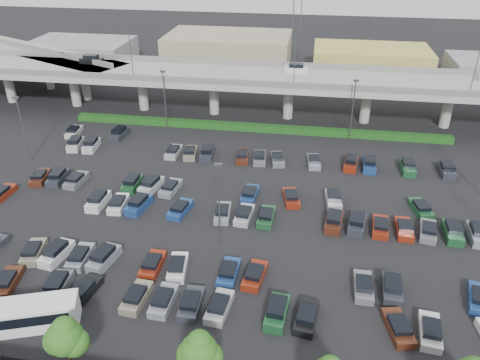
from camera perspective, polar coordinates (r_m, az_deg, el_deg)
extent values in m
plane|color=black|center=(61.05, -0.98, -3.18)|extent=(280.00, 280.00, 0.00)
cube|color=gray|center=(87.00, 2.68, 12.24)|extent=(150.00, 13.00, 1.10)
cube|color=#605F5B|center=(80.76, 2.17, 11.66)|extent=(150.00, 0.50, 1.00)
cube|color=#605F5B|center=(92.67, 3.16, 13.98)|extent=(150.00, 0.50, 1.00)
cylinder|color=gray|center=(106.36, -26.32, 10.27)|extent=(1.80, 1.80, 6.70)
cube|color=#605F5B|center=(105.52, -26.70, 11.87)|extent=(2.60, 9.75, 0.50)
cylinder|color=gray|center=(99.12, -19.51, 10.40)|extent=(1.80, 1.80, 6.70)
cube|color=#605F5B|center=(98.23, -19.82, 12.13)|extent=(2.60, 9.75, 0.50)
cylinder|color=gray|center=(93.44, -11.76, 10.37)|extent=(1.80, 1.80, 6.70)
cube|color=#605F5B|center=(92.49, -11.96, 12.21)|extent=(2.60, 9.75, 0.50)
cylinder|color=gray|center=(89.60, -3.19, 10.12)|extent=(1.80, 1.80, 6.70)
cube|color=#605F5B|center=(88.61, -3.25, 12.04)|extent=(2.60, 9.75, 0.50)
cylinder|color=gray|center=(87.85, 5.91, 9.61)|extent=(1.80, 1.80, 6.70)
cube|color=#605F5B|center=(86.84, 6.01, 11.56)|extent=(2.60, 9.75, 0.50)
cylinder|color=gray|center=(88.31, 15.11, 8.85)|extent=(1.80, 1.80, 6.70)
cube|color=#605F5B|center=(87.31, 15.38, 10.78)|extent=(2.60, 9.75, 0.50)
cylinder|color=gray|center=(90.95, 23.95, 7.90)|extent=(1.80, 1.80, 6.70)
cube|color=#605F5B|center=(89.98, 24.35, 9.76)|extent=(2.60, 9.75, 0.50)
cube|color=black|center=(98.96, -17.64, 13.71)|extent=(4.40, 1.82, 1.05)
cube|color=black|center=(98.76, -17.71, 14.16)|extent=(2.60, 1.60, 0.65)
cube|color=silver|center=(89.14, 6.86, 13.21)|extent=(4.40, 1.82, 1.05)
cube|color=black|center=(88.92, 6.90, 13.72)|extent=(2.60, 1.60, 0.65)
cylinder|color=#47474B|center=(85.26, -13.09, 14.36)|extent=(0.14, 0.14, 8.00)
cylinder|color=#47474B|center=(79.45, 6.66, 13.83)|extent=(0.14, 0.14, 8.00)
cylinder|color=#47474B|center=(83.20, 26.69, 11.67)|extent=(0.14, 0.14, 8.00)
cube|color=gray|center=(114.70, -24.22, 14.01)|extent=(50.93, 30.13, 1.10)
cube|color=#605F5B|center=(114.47, -24.33, 14.51)|extent=(47.34, 22.43, 1.00)
cylinder|color=gray|center=(121.45, -25.72, 12.51)|extent=(1.60, 1.60, 6.70)
cylinder|color=gray|center=(111.57, -22.35, 11.90)|extent=(1.60, 1.60, 6.70)
cylinder|color=gray|center=(102.14, -18.36, 11.13)|extent=(1.60, 1.60, 6.70)
cube|color=#153810|center=(82.75, 2.01, 6.39)|extent=(66.00, 1.60, 1.10)
cylinder|color=#332316|center=(43.80, -20.01, -19.71)|extent=(0.26, 0.26, 1.96)
sphere|color=#204F15|center=(42.09, -20.59, -17.54)|extent=(3.04, 3.04, 3.04)
sphere|color=#204F15|center=(42.23, -19.50, -18.16)|extent=(2.39, 2.39, 2.39)
sphere|color=#204F15|center=(42.53, -21.30, -17.74)|extent=(2.39, 2.39, 2.39)
sphere|color=#204F15|center=(41.54, -20.67, -16.61)|extent=(2.06, 2.06, 2.06)
sphere|color=#204F15|center=(38.82, -5.04, -20.15)|extent=(3.07, 3.07, 3.07)
sphere|color=#204F15|center=(39.17, -3.88, -20.71)|extent=(2.41, 2.41, 2.41)
sphere|color=#204F15|center=(39.13, -5.96, -20.41)|extent=(2.41, 2.41, 2.41)
sphere|color=#204F15|center=(38.22, -4.99, -19.17)|extent=(2.08, 2.08, 2.08)
cube|color=white|center=(48.20, -23.96, -14.89)|extent=(8.48, 5.20, 2.35)
cube|color=black|center=(47.84, -24.09, -14.40)|extent=(7.45, 4.89, 1.06)
cube|color=white|center=(47.36, -24.28, -13.74)|extent=(8.62, 5.34, 0.28)
cube|color=#4B2214|center=(54.15, -26.48, -11.13)|extent=(2.59, 4.66, 0.82)
cube|color=black|center=(53.66, -26.74, -10.74)|extent=(1.99, 2.55, 0.50)
cube|color=slate|center=(51.33, -21.34, -12.12)|extent=(2.22, 4.55, 1.05)
cube|color=black|center=(50.82, -21.51, -11.42)|extent=(1.83, 2.74, 0.65)
cube|color=black|center=(50.20, -18.51, -12.76)|extent=(2.49, 4.63, 0.82)
cube|color=black|center=(49.67, -18.73, -12.37)|extent=(1.94, 2.52, 0.50)
cube|color=gray|center=(48.18, -12.48, -13.82)|extent=(2.13, 4.52, 0.82)
cube|color=black|center=(47.62, -12.65, -13.43)|extent=(1.76, 2.41, 0.50)
cube|color=gray|center=(47.38, -9.27, -14.33)|extent=(2.00, 4.47, 0.82)
cube|color=black|center=(46.81, -9.41, -13.93)|extent=(1.69, 2.36, 0.50)
cube|color=#2A2E37|center=(46.72, -5.95, -14.80)|extent=(1.87, 4.42, 0.82)
cube|color=black|center=(46.15, -6.05, -14.41)|extent=(1.63, 2.32, 0.50)
cube|color=#A7A8AC|center=(46.22, -2.53, -15.24)|extent=(2.30, 4.57, 0.82)
cube|color=black|center=(45.64, -2.59, -14.85)|extent=(1.85, 2.46, 0.50)
cube|color=#1B4D29|center=(45.62, 4.53, -15.86)|extent=(2.23, 4.55, 1.05)
cube|color=black|center=(45.04, 4.57, -15.13)|extent=(1.84, 2.74, 0.65)
cube|color=black|center=(45.69, 8.10, -16.25)|extent=(2.41, 4.61, 0.82)
cube|color=black|center=(45.10, 8.15, -15.86)|extent=(1.90, 2.50, 0.50)
cube|color=#4B2214|center=(46.63, 18.72, -16.72)|extent=(2.73, 4.69, 0.82)
cube|color=black|center=(46.06, 18.88, -16.35)|extent=(2.06, 2.59, 0.50)
cube|color=silver|center=(47.26, 22.13, -16.76)|extent=(2.34, 4.59, 0.82)
cube|color=black|center=(46.70, 22.32, -16.39)|extent=(1.87, 2.48, 0.50)
cube|color=gray|center=(57.26, -23.83, -8.06)|extent=(2.75, 4.69, 0.82)
cube|color=black|center=(56.78, -24.06, -7.67)|extent=(2.07, 2.60, 0.50)
cube|color=white|center=(55.85, -21.44, -8.38)|extent=(2.48, 4.63, 1.05)
cube|color=black|center=(55.38, -21.59, -7.71)|extent=(1.99, 2.82, 0.65)
cube|color=gray|center=(54.67, -18.88, -8.90)|extent=(2.05, 4.49, 0.82)
cube|color=black|center=(54.16, -19.08, -8.50)|extent=(1.72, 2.38, 0.50)
cube|color=gray|center=(53.47, -16.24, -9.22)|extent=(2.56, 4.65, 1.05)
cube|color=black|center=(52.98, -16.36, -8.52)|extent=(2.03, 2.84, 0.65)
cube|color=maroon|center=(51.65, -10.57, -10.14)|extent=(1.85, 4.41, 0.82)
cube|color=black|center=(51.11, -10.71, -9.73)|extent=(1.62, 2.31, 0.50)
cube|color=white|center=(50.90, -7.59, -10.53)|extent=(2.40, 4.60, 0.82)
cube|color=black|center=(50.36, -7.70, -10.12)|extent=(1.90, 2.49, 0.50)
cube|color=navy|center=(49.83, -1.39, -11.25)|extent=(1.97, 4.46, 0.82)
cube|color=black|center=(49.27, -1.44, -10.85)|extent=(1.68, 2.35, 0.50)
cube|color=maroon|center=(49.51, 1.81, -11.58)|extent=(2.40, 4.61, 0.82)
cube|color=black|center=(48.95, 1.79, -11.17)|extent=(1.90, 2.49, 0.50)
cube|color=slate|center=(49.77, 14.79, -12.51)|extent=(1.88, 4.42, 0.82)
cube|color=black|center=(49.21, 14.90, -12.12)|extent=(1.63, 2.32, 0.50)
cube|color=#2A2E37|center=(50.13, 17.99, -12.55)|extent=(2.09, 4.50, 1.05)
cube|color=black|center=(49.61, 18.14, -11.84)|extent=(1.76, 2.69, 0.65)
cube|color=navy|center=(52.39, 27.09, -12.82)|extent=(2.75, 4.69, 0.82)
cube|color=maroon|center=(70.55, -27.03, -1.51)|extent=(1.95, 4.45, 0.82)
cube|color=black|center=(70.13, -27.23, -1.15)|extent=(1.67, 2.35, 0.50)
cube|color=white|center=(63.69, -16.87, -2.53)|extent=(1.86, 4.42, 1.05)
cube|color=black|center=(63.28, -16.98, -1.90)|extent=(1.62, 2.61, 0.65)
cube|color=white|center=(62.67, -14.58, -2.86)|extent=(2.19, 4.54, 0.82)
cube|color=black|center=(62.19, -14.72, -2.46)|extent=(1.79, 2.43, 0.50)
cube|color=navy|center=(61.62, -12.23, -3.01)|extent=(2.53, 4.64, 1.05)
cube|color=black|center=(61.20, -12.31, -2.36)|extent=(2.02, 2.83, 0.65)
cube|color=navy|center=(60.05, -7.29, -3.59)|extent=(2.53, 4.64, 0.82)
cube|color=black|center=(59.55, -7.38, -3.18)|extent=(1.96, 2.54, 0.50)
cube|color=gray|center=(58.88, -2.12, -4.07)|extent=(2.21, 4.55, 0.82)
cube|color=black|center=(58.38, -2.17, -3.66)|extent=(1.80, 2.44, 0.50)
cube|color=#A7A8AC|center=(58.49, 0.53, -4.31)|extent=(2.20, 4.54, 0.82)
cube|color=black|center=(57.98, 0.51, -3.90)|extent=(1.80, 2.43, 0.50)
cube|color=#1B4D29|center=(58.22, 3.22, -4.54)|extent=(2.04, 4.49, 0.82)
cube|color=black|center=(57.70, 3.21, -4.13)|extent=(1.71, 2.38, 0.50)
cube|color=#4B2214|center=(58.12, 11.36, -5.07)|extent=(2.37, 4.60, 1.05)
cube|color=black|center=(57.67, 11.44, -4.40)|extent=(1.92, 2.79, 0.65)
cube|color=#2A2E37|center=(58.37, 14.06, -5.26)|extent=(2.54, 4.65, 1.05)
cube|color=black|center=(57.92, 14.16, -4.59)|extent=(2.02, 2.83, 0.65)
cube|color=maroon|center=(58.81, 16.72, -5.52)|extent=(2.25, 4.56, 0.82)
cube|color=black|center=(58.30, 16.82, -5.13)|extent=(1.82, 2.45, 0.50)
cube|color=maroon|center=(59.32, 19.35, -5.68)|extent=(1.89, 4.43, 0.82)
cube|color=black|center=(58.81, 19.47, -5.29)|extent=(1.64, 2.32, 0.50)
cube|color=slate|center=(59.94, 21.93, -5.83)|extent=(2.58, 4.66, 0.82)
cube|color=black|center=(59.44, 22.08, -5.44)|extent=(1.99, 2.55, 0.50)
cube|color=#1B4D29|center=(60.62, 24.48, -5.87)|extent=(1.95, 4.45, 1.05)
cube|color=black|center=(60.19, 24.64, -5.23)|extent=(1.68, 2.65, 0.65)
cube|color=gray|center=(61.48, 26.94, -5.98)|extent=(2.01, 4.47, 1.05)
cube|color=black|center=(61.05, 27.11, -5.35)|extent=(1.71, 2.67, 0.65)
cube|color=#4B2214|center=(72.60, -23.16, 0.28)|extent=(2.60, 4.66, 0.82)
cube|color=black|center=(72.18, -23.33, 0.64)|extent=(2.00, 2.56, 0.50)
cube|color=#2A2E37|center=(71.18, -21.28, 0.20)|extent=(2.17, 4.53, 1.05)
cube|color=black|center=(70.81, -21.40, 0.78)|extent=(1.81, 2.72, 0.65)
cube|color=slate|center=(69.93, -19.30, -0.05)|extent=(2.07, 4.50, 0.82)
cube|color=black|center=(69.49, -19.46, 0.32)|extent=(1.73, 2.39, 0.50)
cube|color=#1B4D29|center=(66.53, -13.00, -0.52)|extent=(1.87, 4.42, 1.05)
cube|color=black|center=(66.13, -13.08, 0.10)|extent=(1.63, 2.62, 0.65)
cube|color=silver|center=(65.60, -10.77, -0.71)|extent=(2.68, 4.68, 1.05)
cube|color=black|center=(65.20, -10.83, -0.09)|extent=(2.10, 2.87, 0.65)
cube|color=gray|center=(64.84, -8.46, -0.99)|extent=(2.36, 4.59, 0.82)
cube|color=black|center=(64.36, -8.55, -0.60)|extent=(1.88, 2.48, 0.50)
cube|color=navy|center=(62.67, 1.21, -1.80)|extent=(2.09, 4.51, 0.82)
cube|color=black|center=(62.17, 1.19, -1.40)|extent=(1.74, 2.40, 0.50)
cube|color=maroon|center=(62.29, 6.23, -2.20)|extent=(2.71, 4.69, 0.82)
cube|color=black|center=(61.79, 6.25, -1.80)|extent=(2.05, 2.59, 0.50)
cube|color=#A7A8AC|center=(62.33, 11.29, -2.50)|extent=(2.24, 4.56, 1.05)
cube|color=black|center=(61.91, 11.36, -1.85)|extent=(1.85, 2.74, 0.65)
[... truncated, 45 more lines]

